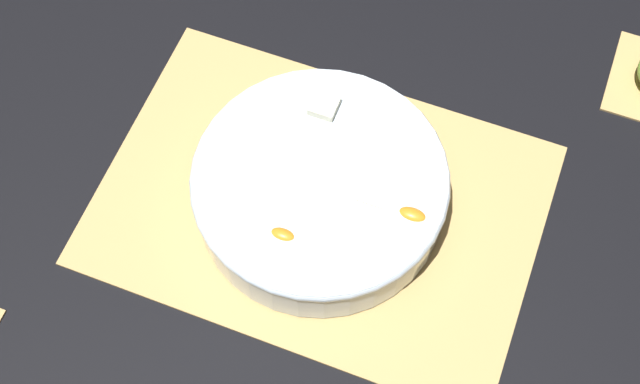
# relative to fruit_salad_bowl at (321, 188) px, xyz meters

# --- Properties ---
(ground_plane) EXTENTS (6.00, 6.00, 0.00)m
(ground_plane) POSITION_rel_fruit_salad_bowl_xyz_m (0.00, -0.00, -0.04)
(ground_plane) COLOR black
(bamboo_mat_center) EXTENTS (0.49, 0.34, 0.01)m
(bamboo_mat_center) POSITION_rel_fruit_salad_bowl_xyz_m (0.00, -0.00, -0.04)
(bamboo_mat_center) COLOR tan
(bamboo_mat_center) RESTS_ON ground_plane
(fruit_salad_bowl) EXTENTS (0.28, 0.28, 0.07)m
(fruit_salad_bowl) POSITION_rel_fruit_salad_bowl_xyz_m (0.00, 0.00, 0.00)
(fruit_salad_bowl) COLOR silver
(fruit_salad_bowl) RESTS_ON bamboo_mat_center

